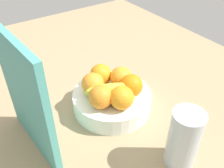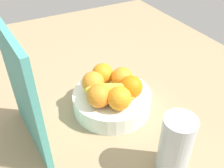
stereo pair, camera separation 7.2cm
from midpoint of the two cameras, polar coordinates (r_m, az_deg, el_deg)
The scene contains 11 objects.
ground_plane at distance 91.97cm, azimuth -2.21°, elevation -5.26°, with size 180.00×140.00×3.00cm, color #9B8460.
fruit_bowl at distance 87.52cm, azimuth -2.36°, elevation -3.81°, with size 27.06×27.06×6.31cm, color white.
orange_front_left at distance 86.42cm, azimuth -0.44°, elevation 1.54°, with size 7.69×7.69×7.69cm, color orange.
orange_front_right at distance 87.87cm, azimuth -4.90°, elevation 2.06°, with size 7.69×7.69×7.69cm, color orange.
orange_center at distance 83.80cm, azimuth -6.83°, elevation -0.07°, with size 7.69×7.69×7.69cm, color orange.
orange_back_left at distance 78.36cm, azimuth -5.20°, elevation -3.01°, with size 7.69×7.69×7.69cm, color orange.
orange_back_right at distance 77.72cm, azimuth -0.42°, elevation -3.22°, with size 7.69×7.69×7.69cm, color orange.
orange_top_stack at distance 82.55cm, azimuth 1.94°, elevation -0.44°, with size 7.69×7.69×7.69cm, color orange.
banana_bunch at distance 81.28cm, azimuth -2.86°, elevation -1.84°, with size 14.28×17.11×6.20cm.
cutting_board at distance 70.23cm, azimuth -21.71°, elevation -3.24°, with size 28.00×1.80×36.00cm, color teal.
thermos_tumbler at distance 69.26cm, azimuth 13.08°, elevation -12.21°, with size 8.54×8.54×18.04cm, color #B3BEC5.
Camera 1 is at (-56.08, 38.39, 60.57)cm, focal length 40.21 mm.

